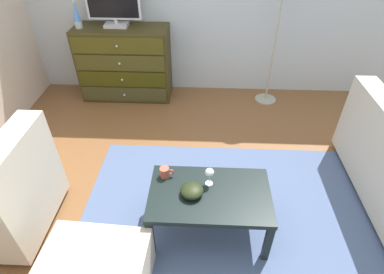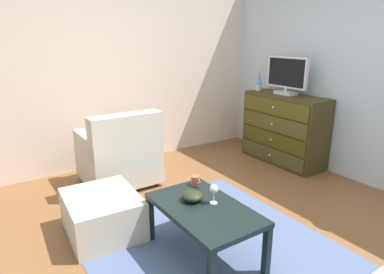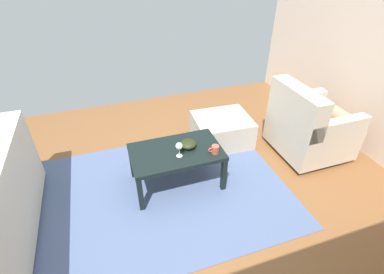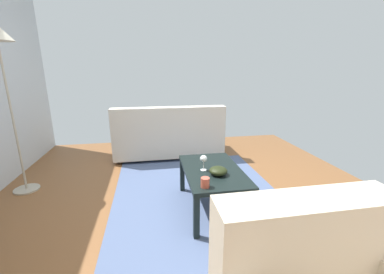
% 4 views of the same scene
% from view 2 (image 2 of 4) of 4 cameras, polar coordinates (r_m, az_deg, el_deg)
% --- Properties ---
extents(ground_plane, '(5.32, 4.82, 0.05)m').
position_cam_2_polar(ground_plane, '(3.03, 6.69, -17.91)').
color(ground_plane, brown).
extents(wall_plain_left, '(0.12, 4.82, 2.55)m').
position_cam_2_polar(wall_plain_left, '(4.62, -12.76, 11.18)').
color(wall_plain_left, beige).
rests_on(wall_plain_left, ground_plane).
extents(area_rug, '(2.60, 1.90, 0.01)m').
position_cam_2_polar(area_rug, '(2.79, 6.16, -20.70)').
color(area_rug, '#4A5B7F').
rests_on(area_rug, ground_plane).
extents(dresser, '(1.17, 0.49, 0.95)m').
position_cam_2_polar(dresser, '(4.76, 15.44, 1.33)').
color(dresser, '#393014').
rests_on(dresser, ground_plane).
extents(tv, '(0.64, 0.18, 0.50)m').
position_cam_2_polar(tv, '(4.68, 15.93, 10.18)').
color(tv, silver).
rests_on(tv, dresser).
extents(lava_lamp, '(0.09, 0.09, 0.33)m').
position_cam_2_polar(lava_lamp, '(4.94, 11.40, 9.47)').
color(lava_lamp, '#B7B7BC').
rests_on(lava_lamp, dresser).
extents(coffee_table, '(0.93, 0.57, 0.44)m').
position_cam_2_polar(coffee_table, '(2.65, 2.08, -12.87)').
color(coffee_table, black).
rests_on(coffee_table, ground_plane).
extents(wine_glass, '(0.07, 0.07, 0.16)m').
position_cam_2_polar(wine_glass, '(2.63, 3.81, -8.98)').
color(wine_glass, silver).
rests_on(wine_glass, coffee_table).
extents(mug, '(0.11, 0.08, 0.08)m').
position_cam_2_polar(mug, '(2.96, 0.62, -7.48)').
color(mug, '#B44F3C').
rests_on(mug, coffee_table).
extents(bowl_decorative, '(0.17, 0.17, 0.08)m').
position_cam_2_polar(bowl_decorative, '(2.70, 0.09, -10.05)').
color(bowl_decorative, black).
rests_on(bowl_decorative, coffee_table).
extents(armchair, '(0.80, 0.80, 0.90)m').
position_cam_2_polar(armchair, '(4.00, -12.26, -3.01)').
color(armchair, '#332319').
rests_on(armchair, ground_plane).
extents(ottoman, '(0.73, 0.63, 0.36)m').
position_cam_2_polar(ottoman, '(3.14, -15.06, -12.62)').
color(ottoman, '#BEB29A').
rests_on(ottoman, ground_plane).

